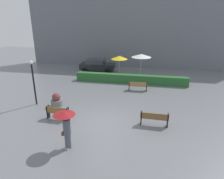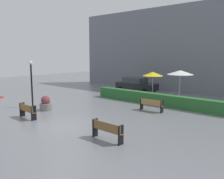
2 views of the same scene
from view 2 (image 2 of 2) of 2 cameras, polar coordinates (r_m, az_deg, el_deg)
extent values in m
plane|color=slate|center=(13.60, -11.49, -8.66)|extent=(60.00, 60.00, 0.00)
cube|color=#9E7242|center=(16.96, 9.45, -3.66)|extent=(1.73, 0.35, 0.04)
cube|color=#9E7242|center=(16.78, 9.21, -3.04)|extent=(1.72, 0.12, 0.39)
cube|color=black|center=(17.33, 7.10, -3.39)|extent=(0.08, 0.37, 0.84)
cube|color=black|center=(16.58, 11.84, -4.06)|extent=(0.08, 0.37, 0.84)
cube|color=brown|center=(11.17, -1.06, -9.78)|extent=(1.75, 0.25, 0.04)
cube|color=brown|center=(11.02, -1.53, -8.86)|extent=(1.74, 0.07, 0.40)
cube|color=black|center=(11.71, -4.06, -9.06)|extent=(0.07, 0.32, 0.88)
cube|color=black|center=(10.66, 2.12, -10.84)|extent=(0.07, 0.32, 0.88)
cube|color=olive|center=(15.76, -19.42, -4.90)|extent=(1.55, 0.28, 0.04)
cube|color=olive|center=(15.64, -19.91, -4.14)|extent=(1.54, 0.08, 0.43)
cube|color=black|center=(16.37, -20.66, -4.49)|extent=(0.07, 0.34, 0.90)
cube|color=black|center=(15.14, -18.20, -5.39)|extent=(0.07, 0.34, 0.90)
cylinder|color=slate|center=(17.67, -15.52, -3.99)|extent=(0.85, 0.85, 0.49)
sphere|color=brown|center=(17.58, -15.58, -2.46)|extent=(0.64, 0.64, 0.64)
cylinder|color=black|center=(18.87, -18.62, 0.84)|extent=(0.12, 0.12, 3.21)
sphere|color=white|center=(18.73, -18.87, 6.08)|extent=(0.28, 0.28, 0.28)
cylinder|color=silver|center=(21.50, 9.66, 0.74)|extent=(0.06, 0.06, 2.23)
cone|color=yellow|center=(21.38, 9.74, 3.70)|extent=(1.81, 1.81, 0.35)
cylinder|color=silver|center=(20.72, 15.86, 0.56)|extent=(0.06, 0.06, 2.46)
cone|color=white|center=(20.60, 15.99, 3.95)|extent=(2.17, 2.17, 0.35)
cube|color=#28602D|center=(19.17, 10.39, -2.25)|extent=(11.45, 0.70, 0.89)
cube|color=slate|center=(26.01, 17.72, 9.22)|extent=(28.00, 1.20, 8.97)
cube|color=black|center=(24.77, 5.89, 0.79)|extent=(4.25, 1.88, 0.70)
cube|color=#333842|center=(24.81, 5.53, 2.26)|extent=(2.25, 1.68, 0.55)
cylinder|color=black|center=(24.83, 9.74, -0.09)|extent=(0.65, 0.24, 0.64)
cylinder|color=black|center=(23.34, 7.62, -0.59)|extent=(0.65, 0.24, 0.64)
cylinder|color=black|center=(26.33, 4.33, 0.49)|extent=(0.65, 0.24, 0.64)
cylinder|color=black|center=(24.93, 2.03, 0.06)|extent=(0.65, 0.24, 0.64)
camera|label=1|loc=(8.77, -78.52, 18.60)|focal=32.63mm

